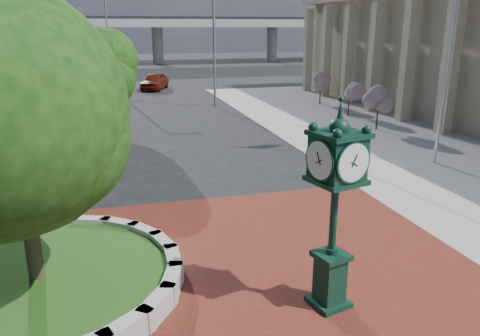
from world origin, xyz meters
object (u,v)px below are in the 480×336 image
post_clock (335,199)px  street_lamp_near (217,26)px  parked_car (155,81)px  street_lamp_far (110,33)px  flagpole_b (453,49)px  flagpole_a (450,39)px

post_clock → street_lamp_near: 27.90m
parked_car → street_lamp_far: size_ratio=0.52×
post_clock → street_lamp_near: size_ratio=0.45×
flagpole_b → parked_car: bearing=118.6°
street_lamp_near → flagpole_a: bearing=-71.6°
flagpole_b → street_lamp_far: (-17.70, 27.63, 0.60)m
post_clock → flagpole_b: 19.43m
street_lamp_near → street_lamp_far: size_ratio=1.12×
flagpole_a → street_lamp_near: size_ratio=1.04×
parked_car → street_lamp_far: street_lamp_far is taller
parked_car → flagpole_a: flagpole_a is taller
post_clock → flagpole_a: flagpole_a is taller
parked_car → flagpole_b: 29.07m
street_lamp_far → flagpole_b: bearing=-57.4°
post_clock → street_lamp_near: (3.67, 27.43, 3.53)m
flagpole_a → street_lamp_far: (-13.80, 32.11, -0.08)m
flagpole_a → flagpole_b: size_ratio=1.14×
parked_car → street_lamp_far: bearing=169.8°
flagpole_a → street_lamp_near: flagpole_a is taller
flagpole_b → street_lamp_far: 32.82m
flagpole_b → street_lamp_near: bearing=125.8°
post_clock → flagpole_b: bearing=45.1°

